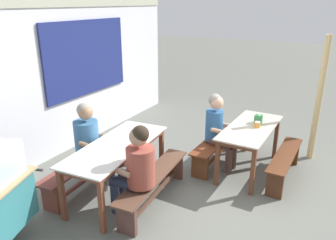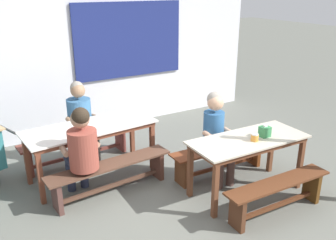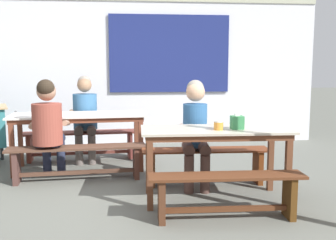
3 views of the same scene
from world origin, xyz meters
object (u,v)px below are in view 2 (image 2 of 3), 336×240
Objects in this scene: bench_far_back at (77,144)px; condiment_jar at (255,137)px; dining_table_far at (90,131)px; bench_near_front at (278,192)px; dining_table_near at (248,145)px; bench_near_back at (220,156)px; person_center_facing at (81,118)px; person_right_near_table at (216,131)px; bench_far_front at (111,173)px; person_left_back_turned at (82,148)px; tissue_box at (265,131)px.

bench_far_back is 18.11× the size of condiment_jar.
dining_table_far reaches higher than bench_near_front.
bench_near_back is (0.02, 0.56, -0.40)m from dining_table_near.
person_center_facing is 2.02m from person_right_near_table.
dining_table_near is at bearing -76.39° from person_right_near_table.
bench_far_front is 1.89m from condiment_jar.
dining_table_far is at bearing 146.68° from person_right_near_table.
dining_table_far is at bearing 60.13° from person_left_back_turned.
dining_table_far is 2.20m from condiment_jar.
tissue_box reaches higher than dining_table_near.
person_left_back_turned is (-1.74, 0.42, 0.00)m from person_right_near_table.
tissue_box is (2.08, -0.98, 0.12)m from person_left_back_turned.
bench_far_back is 2.17m from bench_near_back.
dining_table_near is 0.92× the size of bench_far_front.
person_left_back_turned reaches higher than dining_table_far.
tissue_box is at bearing 9.49° from condiment_jar.
tissue_box is at bearing -28.41° from bench_far_front.
condiment_jar is (1.61, -2.10, 0.52)m from bench_far_back.
person_left_back_turned is (-0.30, -0.53, 0.03)m from dining_table_far.
bench_far_front is at bearing 164.66° from person_right_near_table.
tissue_box is at bearing -40.23° from dining_table_far.
dining_table_far is 0.69m from bench_far_front.
bench_far_back and bench_near_front have the same top height.
tissue_box reaches higher than dining_table_far.
person_center_facing reaches higher than condiment_jar.
bench_near_back is (1.62, -1.44, -0.02)m from bench_far_back.
bench_far_back is 1.39× the size of person_left_back_turned.
bench_near_back is (1.58, -0.88, -0.41)m from dining_table_far.
tissue_box reaches higher than bench_near_back.
person_left_back_turned reaches higher than condiment_jar.
bench_far_front is 1.16m from person_center_facing.
person_right_near_table is (1.48, -1.51, 0.42)m from bench_far_back.
condiment_jar is at bearing -77.41° from person_right_near_table.
bench_near_back is at bearing 88.14° from dining_table_near.
dining_table_near reaches higher than bench_far_front.
dining_table_far is 0.61m from person_left_back_turned.
person_left_back_turned is at bearing 169.32° from bench_near_back.
tissue_box is (0.23, 0.51, 0.55)m from bench_near_front.
dining_table_near reaches higher than bench_near_front.
dining_table_near is 1.80m from bench_far_front.
dining_table_far is 1.17× the size of dining_table_near.
dining_table_near is at bearing -51.42° from bench_far_back.
person_center_facing is (0.04, 0.51, 0.03)m from dining_table_far.
bench_far_back is 2.80m from tissue_box.
bench_near_front is 1.16× the size of person_right_near_table.
dining_table_far is at bearing 139.77° from tissue_box.
tissue_box is 0.21m from condiment_jar.
dining_table_far is 0.69m from bench_far_back.
bench_far_front is 10.60× the size of tissue_box.
person_right_near_table is 7.78× the size of tissue_box.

